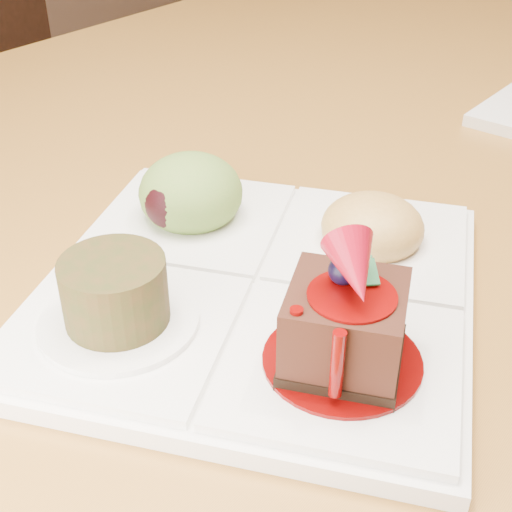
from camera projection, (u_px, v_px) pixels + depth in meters
The scene contains 3 objects.
dining_table at pixel (385, 168), 0.79m from camera, with size 1.00×1.80×0.75m.
chair_left at pixel (13, 66), 1.32m from camera, with size 0.58×0.58×1.07m.
sampler_plate at pixel (254, 269), 0.47m from camera, with size 0.37×0.37×0.11m.
Camera 1 is at (0.33, -0.65, 1.04)m, focal length 50.00 mm.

